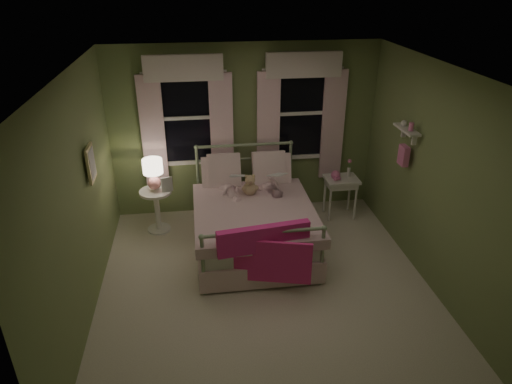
{
  "coord_description": "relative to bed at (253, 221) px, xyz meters",
  "views": [
    {
      "loc": [
        -0.73,
        -4.45,
        3.52
      ],
      "look_at": [
        -0.03,
        0.61,
        1.0
      ],
      "focal_mm": 32.0,
      "sensor_mm": 36.0,
      "label": 1
    }
  ],
  "objects": [
    {
      "name": "table_lamp",
      "position": [
        -1.33,
        0.59,
        0.57
      ],
      "size": [
        0.28,
        0.28,
        0.46
      ],
      "color": "pink",
      "rests_on": "nightstand_left"
    },
    {
      "name": "nightstand_right",
      "position": [
        1.45,
        0.65,
        0.17
      ],
      "size": [
        0.5,
        0.4,
        0.64
      ],
      "color": "white",
      "rests_on": "ground"
    },
    {
      "name": "pink_toy",
      "position": [
        1.35,
        0.64,
        0.32
      ],
      "size": [
        0.14,
        0.2,
        0.14
      ],
      "color": "pink",
      "rests_on": "nightstand_right"
    },
    {
      "name": "book_left",
      "position": [
        -0.28,
        0.17,
        0.58
      ],
      "size": [
        0.22,
        0.15,
        0.26
      ],
      "primitive_type": "imported",
      "rotation": [
        1.22,
        0.0,
        -0.17
      ],
      "color": "beige",
      "rests_on": "child_left"
    },
    {
      "name": "room_shell",
      "position": [
        0.03,
        -0.96,
        0.92
      ],
      "size": [
        4.2,
        4.2,
        4.2
      ],
      "color": "white",
      "rests_on": "ground"
    },
    {
      "name": "window_left",
      "position": [
        -0.82,
        1.07,
        1.24
      ],
      "size": [
        1.34,
        0.13,
        1.96
      ],
      "color": "black",
      "rests_on": "room_shell"
    },
    {
      "name": "book_right",
      "position": [
        0.28,
        0.17,
        0.54
      ],
      "size": [
        0.22,
        0.18,
        0.26
      ],
      "primitive_type": "imported",
      "rotation": [
        1.22,
        0.0,
        0.38
      ],
      "color": "beige",
      "rests_on": "child_right"
    },
    {
      "name": "pink_throw",
      "position": [
        0.0,
        -1.03,
        0.23
      ],
      "size": [
        1.1,
        0.35,
        0.71
      ],
      "color": "#E42C8A",
      "rests_on": "bed"
    },
    {
      "name": "child_left",
      "position": [
        -0.28,
        0.42,
        0.57
      ],
      "size": [
        0.32,
        0.24,
        0.78
      ],
      "primitive_type": "imported",
      "rotation": [
        0.0,
        0.0,
        3.36
      ],
      "color": "#F7D1DD",
      "rests_on": "bed"
    },
    {
      "name": "book_nightstand",
      "position": [
        -1.23,
        0.51,
        0.27
      ],
      "size": [
        0.22,
        0.26,
        0.02
      ],
      "primitive_type": "imported",
      "rotation": [
        0.0,
        0.0,
        0.26
      ],
      "color": "beige",
      "rests_on": "nightstand_left"
    },
    {
      "name": "teddy_bear",
      "position": [
        0.0,
        0.26,
        0.41
      ],
      "size": [
        0.23,
        0.19,
        0.32
      ],
      "color": "tan",
      "rests_on": "bed"
    },
    {
      "name": "bed",
      "position": [
        0.0,
        0.0,
        0.0
      ],
      "size": [
        1.58,
        2.04,
        1.18
      ],
      "color": "white",
      "rests_on": "ground"
    },
    {
      "name": "wall_shelf",
      "position": [
        1.93,
        -0.26,
        1.14
      ],
      "size": [
        0.15,
        0.5,
        0.6
      ],
      "color": "white",
      "rests_on": "room_shell"
    },
    {
      "name": "bud_vase",
      "position": [
        1.57,
        0.7,
        0.41
      ],
      "size": [
        0.06,
        0.06,
        0.28
      ],
      "color": "white",
      "rests_on": "nightstand_right"
    },
    {
      "name": "child_right",
      "position": [
        0.28,
        0.42,
        0.54
      ],
      "size": [
        0.4,
        0.35,
        0.72
      ],
      "primitive_type": "imported",
      "rotation": [
        0.0,
        0.0,
        3.38
      ],
      "color": "#F7D1DD",
      "rests_on": "bed"
    },
    {
      "name": "framed_picture",
      "position": [
        -1.92,
        -0.36,
        1.12
      ],
      "size": [
        0.03,
        0.32,
        0.42
      ],
      "color": "beige",
      "rests_on": "room_shell"
    },
    {
      "name": "window_right",
      "position": [
        0.88,
        1.07,
        1.24
      ],
      "size": [
        1.34,
        0.13,
        1.96
      ],
      "color": "black",
      "rests_on": "room_shell"
    },
    {
      "name": "nightstand_left",
      "position": [
        -1.33,
        0.59,
        0.03
      ],
      "size": [
        0.46,
        0.46,
        0.65
      ],
      "color": "white",
      "rests_on": "ground"
    }
  ]
}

